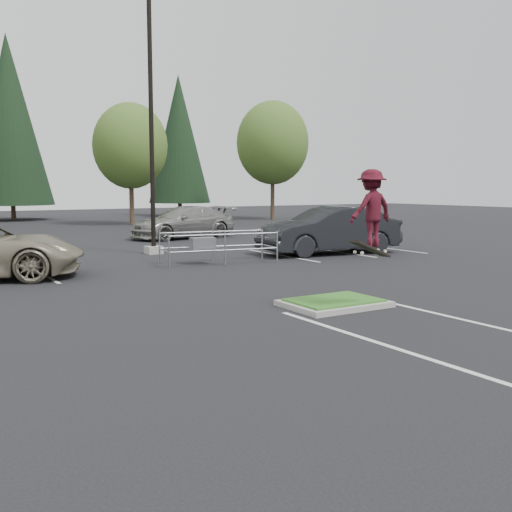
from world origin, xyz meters
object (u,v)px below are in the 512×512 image
car_r_charc (329,230)px  car_far_silver (184,222)px  conif_c (179,139)px  car_r_black (314,229)px  conif_b (9,120)px  light_pole (152,138)px  decid_d (272,146)px  skateboarder (371,209)px  decid_c (130,149)px  cart_corral (206,244)px

car_r_charc → car_far_silver: bearing=-162.3°
conif_c → car_r_black: (-6.00, -28.09, -6.12)m
car_r_black → car_far_silver: size_ratio=0.75×
conif_b → conif_c: (14.00, -1.00, -1.00)m
light_pole → conif_c: (13.50, 27.50, 2.29)m
light_pole → conif_c: conif_c is taller
decid_d → skateboarder: decid_d is taller
car_r_charc → decid_c: bearing=-172.3°
light_pole → skateboarder: light_pole is taller
light_pole → car_r_black: (7.50, -0.59, -3.83)m
decid_d → car_r_charc: 25.25m
car_r_black → cart_corral: bearing=-69.7°
cart_corral → car_far_silver: size_ratio=0.72×
light_pole → car_far_silver: bearing=55.8°
skateboarder → conif_c: bearing=-110.5°
decid_d → car_far_silver: (-13.41, -12.33, -5.09)m
conif_b → conif_c: conif_b is taller
car_r_black → car_r_charc: bearing=-31.4°
conif_c → decid_c: bearing=-129.6°
cart_corral → conif_c: bearing=76.5°
light_pole → conif_c: bearing=63.9°
decid_d → skateboarder: (-17.86, -31.33, -3.70)m
decid_d → conif_b: 20.76m
skateboarder → car_r_charc: size_ratio=0.32×
light_pole → conif_b: 28.69m
skateboarder → car_far_silver: bearing=-104.8°
conif_b → conif_c: bearing=-4.1°
decid_c → conif_c: (8.01, 9.67, 1.59)m
car_r_charc → car_far_silver: size_ratio=1.00×
conif_c → conif_b: bearing=175.9°
decid_c → skateboarder: (-5.86, -30.83, -3.04)m
decid_c → car_r_black: size_ratio=1.97×
decid_c → cart_corral: size_ratio=2.06×
cart_corral → light_pole: bearing=104.6°
conif_c → car_r_charc: 32.53m
decid_c → skateboarder: size_ratio=4.53×
conif_b → skateboarder: (0.13, -41.50, -5.64)m
decid_d → car_r_charc: decid_d is taller
cart_corral → decid_d: bearing=61.6°
decid_c → decid_d: decid_d is taller
decid_c → car_far_silver: (-1.41, -11.83, -4.43)m
light_pole → car_r_black: size_ratio=2.37×
conif_b → car_far_silver: (4.58, -22.50, -7.02)m
skateboarder → car_far_silver: 19.56m
conif_b → car_r_charc: (6.50, -32.10, -6.91)m
conif_b → light_pole: bearing=-89.0°
conif_b → cart_corral: conif_b is taller
conif_c → cart_corral: (-13.13, -31.43, -6.15)m
conif_c → cart_corral: conif_c is taller
decid_c → car_far_silver: bearing=-96.8°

